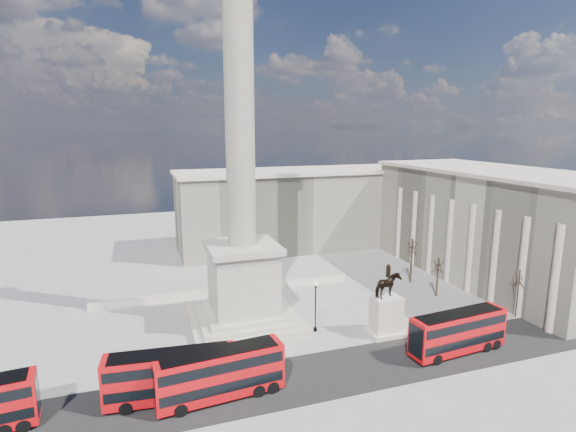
% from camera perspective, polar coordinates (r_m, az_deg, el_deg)
% --- Properties ---
extents(ground, '(180.00, 180.00, 0.00)m').
position_cam_1_polar(ground, '(56.99, -4.44, -15.37)').
color(ground, '#A4A09B').
rests_on(ground, ground).
extents(asphalt_road, '(120.00, 9.00, 0.01)m').
position_cam_1_polar(asphalt_road, '(50.06, 4.49, -19.41)').
color(asphalt_road, '#272727').
rests_on(asphalt_road, ground).
extents(nelsons_column, '(14.00, 14.00, 49.85)m').
position_cam_1_polar(nelsons_column, '(57.24, -5.88, -1.52)').
color(nelsons_column, beige).
rests_on(nelsons_column, ground).
extents(balustrade_wall, '(40.00, 0.60, 1.10)m').
position_cam_1_polar(balustrade_wall, '(71.13, -7.69, -9.40)').
color(balustrade_wall, beige).
rests_on(balustrade_wall, ground).
extents(building_east, '(19.00, 46.00, 18.60)m').
position_cam_1_polar(building_east, '(84.14, 24.70, -0.89)').
color(building_east, '#B5AF94').
rests_on(building_east, ground).
extents(building_northeast, '(51.00, 17.00, 16.60)m').
position_cam_1_polar(building_northeast, '(96.66, 1.09, 0.99)').
color(building_northeast, '#B5AF94').
rests_on(building_northeast, ground).
extents(red_bus_a, '(12.33, 3.92, 4.91)m').
position_cam_1_polar(red_bus_a, '(46.04, -14.55, -19.01)').
color(red_bus_a, red).
rests_on(red_bus_a, ground).
extents(red_bus_b, '(12.38, 3.86, 4.94)m').
position_cam_1_polar(red_bus_b, '(45.47, -8.52, -19.14)').
color(red_bus_b, red).
rests_on(red_bus_b, ground).
extents(red_bus_c, '(12.19, 3.77, 4.86)m').
position_cam_1_polar(red_bus_c, '(56.33, 20.82, -13.58)').
color(red_bus_c, red).
rests_on(red_bus_c, ground).
extents(red_bus_d, '(9.88, 3.47, 3.92)m').
position_cam_1_polar(red_bus_d, '(58.69, 21.99, -13.17)').
color(red_bus_d, red).
rests_on(red_bus_d, ground).
extents(victorian_lamp, '(0.57, 0.57, 6.63)m').
position_cam_1_polar(victorian_lamp, '(57.42, 3.52, -10.87)').
color(victorian_lamp, black).
rests_on(victorian_lamp, ground).
extents(equestrian_statue, '(4.46, 3.34, 9.16)m').
position_cam_1_polar(equestrian_statue, '(58.05, 12.40, -11.60)').
color(equestrian_statue, beige).
rests_on(equestrian_statue, ground).
extents(bare_tree_near, '(1.61, 1.61, 7.03)m').
position_cam_1_polar(bare_tree_near, '(68.37, 27.35, -7.04)').
color(bare_tree_near, '#332319').
rests_on(bare_tree_near, ground).
extents(bare_tree_mid, '(1.68, 1.68, 6.38)m').
position_cam_1_polar(bare_tree_mid, '(72.00, 18.54, -5.89)').
color(bare_tree_mid, '#332319').
rests_on(bare_tree_mid, ground).
extents(bare_tree_far, '(1.92, 1.92, 7.83)m').
position_cam_1_polar(bare_tree_far, '(76.75, 15.50, -3.77)').
color(bare_tree_far, '#332319').
rests_on(bare_tree_far, ground).
extents(pedestrian_walking, '(0.59, 0.41, 1.54)m').
position_cam_1_polar(pedestrian_walking, '(61.86, 20.64, -13.09)').
color(pedestrian_walking, black).
rests_on(pedestrian_walking, ground).
extents(pedestrian_standing, '(1.07, 0.97, 1.79)m').
position_cam_1_polar(pedestrian_standing, '(61.39, 20.13, -13.12)').
color(pedestrian_standing, black).
rests_on(pedestrian_standing, ground).
extents(pedestrian_crossing, '(1.14, 1.00, 1.84)m').
position_cam_1_polar(pedestrian_crossing, '(59.01, 15.68, -13.82)').
color(pedestrian_crossing, black).
rests_on(pedestrian_crossing, ground).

